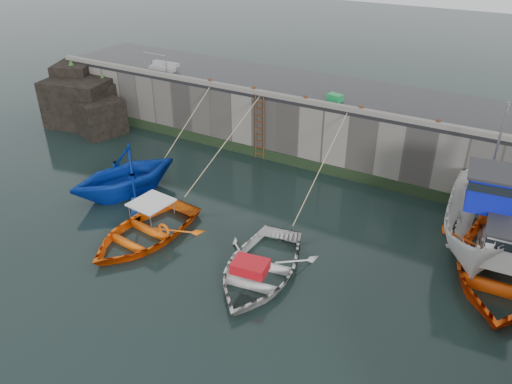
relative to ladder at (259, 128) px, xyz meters
The scene contains 22 objects.
ground 10.24m from the ladder, 78.60° to the right, with size 120.00×120.00×0.00m, color black.
quay_back 3.27m from the ladder, 52.28° to the left, with size 30.00×5.00×3.00m, color slate.
road_back 3.59m from the ladder, 52.28° to the left, with size 30.00×5.00×0.16m, color black.
kerb_back 2.62m from the ladder, ahead, with size 30.00×0.30×0.20m, color slate.
algae_back 2.41m from the ladder, ahead, with size 30.00×0.08×0.50m, color black.
rock_outcrop 10.95m from the ladder, behind, with size 5.85×4.24×3.41m.
ladder is the anchor object (origin of this frame).
boat_near_white 6.94m from the ladder, 118.25° to the right, with size 4.08×4.73×2.49m, color #0B35B0.
boat_near_white_rope 3.95m from the ladder, 152.24° to the right, with size 0.04×4.39×3.10m, color tan, non-canonical shape.
boat_near_blue 8.31m from the ladder, 91.87° to the right, with size 3.43×4.81×1.00m, color #FF640D.
boat_near_blue_rope 3.22m from the ladder, 95.45° to the right, with size 0.04×6.30×3.10m, color tan, non-canonical shape.
boat_near_navy 9.21m from the ladder, 60.21° to the right, with size 3.47×4.86×1.01m, color silver.
boat_near_navy_rope 5.46m from the ladder, 30.38° to the right, with size 0.04×6.04×3.10m, color tan, non-canonical shape.
boat_far_white 10.86m from the ladder, 14.30° to the right, with size 3.08×6.58×5.45m.
boat_far_orange 12.21m from the ladder, 18.78° to the right, with size 5.00×6.75×4.34m.
fish_crate 3.87m from the ladder, 18.93° to the left, with size 0.66×0.44×0.32m, color #198B41.
railing 7.10m from the ladder, 168.83° to the left, with size 1.60×1.05×1.00m.
bollard_a 3.47m from the ladder, behind, with size 0.18×0.18×0.28m, color #3F1E0F.
bollard_b 1.81m from the ladder, 146.14° to the left, with size 0.18×0.18×0.28m, color #3F1E0F.
bollard_c 2.81m from the ladder, ahead, with size 0.18×0.18×0.28m, color #3F1E0F.
bollard_d 5.11m from the ladder, ahead, with size 0.18×0.18×0.28m, color #3F1E0F.
bollard_e 8.19m from the ladder, ahead, with size 0.18×0.18×0.28m, color #3F1E0F.
Camera 1 is at (9.08, -9.48, 10.61)m, focal length 35.00 mm.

